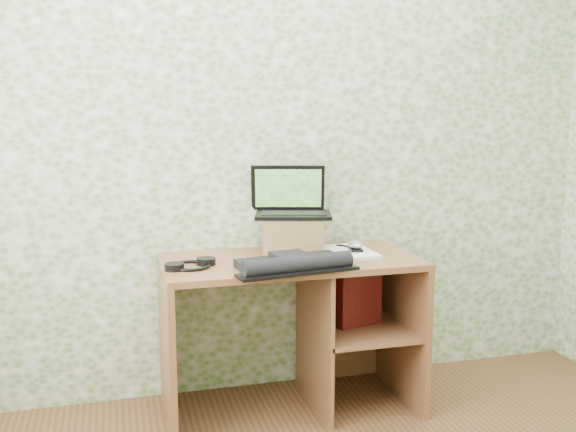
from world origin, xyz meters
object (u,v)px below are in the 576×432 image
object	(u,v)px
laptop	(291,204)
keyboard	(294,263)
desk	(304,310)
riser	(293,234)
notepad	(348,252)

from	to	relation	value
laptop	keyboard	bearing A→B (deg)	-88.46
laptop	keyboard	distance (m)	0.46
desk	laptop	size ratio (longest dim) A/B	2.84
riser	notepad	distance (m)	0.29
desk	laptop	world-z (taller)	laptop
desk	notepad	distance (m)	0.36
riser	keyboard	bearing A→B (deg)	-105.40
notepad	keyboard	bearing A→B (deg)	-146.04
keyboard	notepad	xyz separation A→B (m)	(0.35, 0.24, -0.02)
notepad	laptop	bearing A→B (deg)	147.33
laptop	notepad	distance (m)	0.37
keyboard	notepad	size ratio (longest dim) A/B	1.74
laptop	notepad	bearing A→B (deg)	-16.54
laptop	keyboard	size ratio (longest dim) A/B	0.76
riser	laptop	world-z (taller)	laptop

